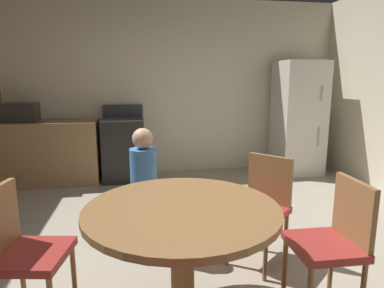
# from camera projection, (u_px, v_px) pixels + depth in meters

# --- Properties ---
(ground_plane) EXTENTS (14.00, 14.00, 0.00)m
(ground_plane) POSITION_uv_depth(u_px,v_px,m) (183.00, 272.00, 2.56)
(ground_plane) COLOR #A89E89
(wall_back) EXTENTS (6.04, 0.12, 2.70)m
(wall_back) POSITION_uv_depth(u_px,v_px,m) (157.00, 88.00, 5.20)
(wall_back) COLOR beige
(wall_back) RESTS_ON ground
(kitchen_counter) EXTENTS (1.83, 0.60, 0.90)m
(kitchen_counter) POSITION_uv_depth(u_px,v_px,m) (33.00, 153.00, 4.70)
(kitchen_counter) COLOR #9E754C
(kitchen_counter) RESTS_ON ground
(oven_range) EXTENTS (0.60, 0.60, 1.10)m
(oven_range) POSITION_uv_depth(u_px,v_px,m) (124.00, 149.00, 4.90)
(oven_range) COLOR black
(oven_range) RESTS_ON ground
(refrigerator) EXTENTS (0.68, 0.68, 1.76)m
(refrigerator) POSITION_uv_depth(u_px,v_px,m) (298.00, 118.00, 5.20)
(refrigerator) COLOR silver
(refrigerator) RESTS_ON ground
(microwave) EXTENTS (0.44, 0.32, 0.26)m
(microwave) POSITION_uv_depth(u_px,v_px,m) (21.00, 112.00, 4.57)
(microwave) COLOR #2D2B28
(microwave) RESTS_ON kitchen_counter
(dining_table) EXTENTS (1.13, 1.13, 0.76)m
(dining_table) POSITION_uv_depth(u_px,v_px,m) (182.00, 233.00, 1.91)
(dining_table) COLOR olive
(dining_table) RESTS_ON ground
(chair_west) EXTENTS (0.46, 0.46, 0.87)m
(chair_west) POSITION_uv_depth(u_px,v_px,m) (20.00, 247.00, 1.94)
(chair_west) COLOR olive
(chair_west) RESTS_ON ground
(chair_northeast) EXTENTS (0.56, 0.56, 0.87)m
(chair_northeast) POSITION_uv_depth(u_px,v_px,m) (262.00, 203.00, 2.65)
(chair_northeast) COLOR olive
(chair_northeast) RESTS_ON ground
(chair_east) EXTENTS (0.41, 0.41, 0.87)m
(chair_east) POSITION_uv_depth(u_px,v_px,m) (334.00, 238.00, 2.06)
(chair_east) COLOR olive
(chair_east) RESTS_ON ground
(person_child) EXTENTS (0.26, 0.26, 1.09)m
(person_child) POSITION_uv_depth(u_px,v_px,m) (144.00, 189.00, 2.74)
(person_child) COLOR #3D4C84
(person_child) RESTS_ON ground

